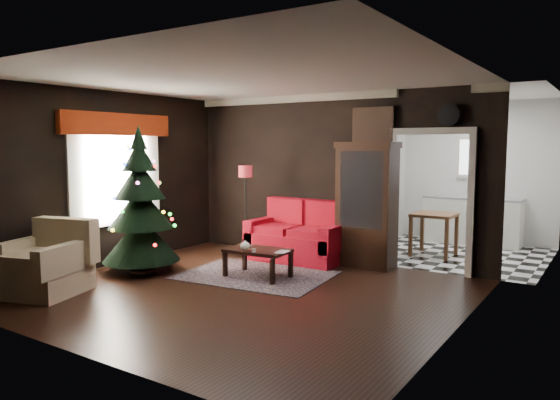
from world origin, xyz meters
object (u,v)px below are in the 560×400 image
Objects in this scene: christmas_tree at (140,204)px; armchair at (43,259)px; floor_lamp at (246,209)px; kitchen_table at (434,234)px; curio_cabinet at (367,208)px; coffee_table at (258,263)px; teapot at (245,246)px; loveseat at (298,231)px; wall_clock at (449,115)px.

christmas_tree reaches higher than armchair.
floor_lamp is 2.02× the size of kitchen_table.
curio_cabinet is 1.99m from coffee_table.
kitchen_table is at bearing 61.15° from teapot.
armchair is (-0.79, -3.33, -0.37)m from floor_lamp.
wall_clock is at bearing 9.66° from loveseat.
floor_lamp is 0.68× the size of christmas_tree.
floor_lamp is at bearing 133.57° from coffee_table.
curio_cabinet reaches higher than kitchen_table.
kitchen_table is at bearing 42.51° from loveseat.
armchair is 1.32× the size of kitchen_table.
curio_cabinet reaches higher than floor_lamp.
christmas_tree is 5.02m from kitchen_table.
kitchen_table is (1.69, 2.96, 0.16)m from coffee_table.
armchair is 6.27m from kitchen_table.
loveseat is 10.93× the size of teapot.
curio_cabinet is at bearing 57.79° from teapot.
floor_lamp is 1.93m from christmas_tree.
curio_cabinet is at bearing 11.30° from floor_lamp.
floor_lamp is 3.34m from kitchen_table.
floor_lamp is at bearing -169.70° from wall_clock.
teapot is at bearing -140.05° from wall_clock.
floor_lamp is at bearing 126.78° from teapot.
armchair is 2.68m from teapot.
wall_clock reaches higher than curio_cabinet.
christmas_tree reaches higher than floor_lamp.
armchair is 3.10× the size of wall_clock.
wall_clock reaches higher than kitchen_table.
loveseat is 1.12× the size of floor_lamp.
curio_cabinet is at bearing 55.75° from coffee_table.
loveseat is at bearing 47.63° from armchair.
curio_cabinet is 1.25× the size of floor_lamp.
curio_cabinet reaches higher than armchair.
floor_lamp reaches higher than coffee_table.
loveseat is 5.31× the size of wall_clock.
coffee_table is (-1.04, -1.53, -0.73)m from curio_cabinet.
loveseat is 1.85× the size of coffee_table.
christmas_tree reaches higher than coffee_table.
christmas_tree is at bearing -109.60° from floor_lamp.
loveseat reaches higher than armchair.
curio_cabinet is at bearing -114.44° from kitchen_table.
floor_lamp is 1.69m from teapot.
christmas_tree is 14.30× the size of teapot.
christmas_tree is 2.42× the size of coffee_table.
wall_clock is (2.30, 1.93, 1.88)m from teapot.
curio_cabinet is at bearing 36.24° from armchair.
teapot is at bearing -118.85° from kitchen_table.
curio_cabinet is 1.67m from kitchen_table.
wall_clock reaches higher than armchair.
loveseat reaches higher than kitchen_table.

